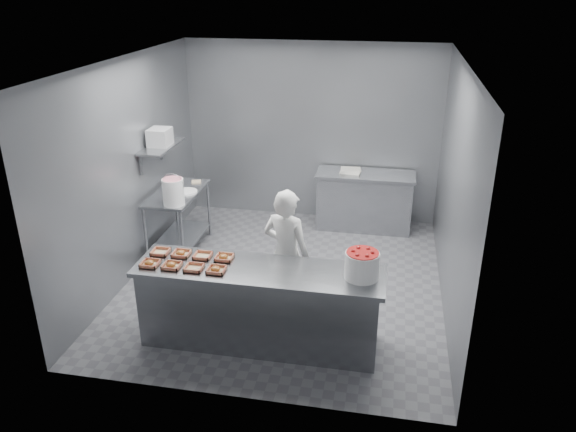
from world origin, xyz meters
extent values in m
plane|color=#4C4C51|center=(0.00, 0.00, 0.00)|extent=(4.50, 4.50, 0.00)
plane|color=white|center=(0.00, 0.00, 2.80)|extent=(4.50, 4.50, 0.00)
cube|color=slate|center=(0.00, 2.25, 1.40)|extent=(4.00, 0.04, 2.80)
cube|color=slate|center=(-2.00, 0.00, 1.40)|extent=(0.04, 4.50, 2.80)
cube|color=slate|center=(2.00, 0.00, 1.40)|extent=(0.04, 4.50, 2.80)
cube|color=slate|center=(0.00, -1.35, 0.88)|extent=(2.60, 0.70, 0.05)
cube|color=slate|center=(0.00, -1.35, 0.42)|extent=(2.50, 0.64, 0.85)
cube|color=slate|center=(-1.65, 0.60, 0.88)|extent=(0.60, 1.20, 0.04)
cube|color=slate|center=(-1.65, 0.60, 0.20)|extent=(0.56, 1.15, 0.03)
cylinder|color=slate|center=(-1.91, 0.04, 0.44)|extent=(0.04, 0.04, 0.88)
cylinder|color=slate|center=(-1.39, 0.04, 0.44)|extent=(0.04, 0.04, 0.88)
cylinder|color=slate|center=(-1.91, 1.16, 0.44)|extent=(0.04, 0.04, 0.88)
cylinder|color=slate|center=(-1.39, 1.16, 0.44)|extent=(0.04, 0.04, 0.88)
cube|color=slate|center=(0.90, 1.90, 0.88)|extent=(1.50, 0.60, 0.05)
cube|color=slate|center=(0.90, 1.90, 0.42)|extent=(1.44, 0.55, 0.85)
cube|color=slate|center=(-1.82, 0.60, 1.55)|extent=(0.35, 0.90, 0.03)
cube|color=tan|center=(-1.13, -1.49, 0.92)|extent=(0.18, 0.18, 0.04)
cube|color=white|center=(-1.09, -1.47, 0.91)|extent=(0.10, 0.06, 0.00)
ellipsoid|color=#AB692A|center=(-1.14, -1.49, 0.93)|extent=(0.10, 0.10, 0.05)
cube|color=tan|center=(-0.89, -1.49, 0.92)|extent=(0.18, 0.18, 0.04)
cube|color=white|center=(-0.85, -1.47, 0.91)|extent=(0.10, 0.06, 0.00)
ellipsoid|color=#AB692A|center=(-0.90, -1.49, 0.93)|extent=(0.10, 0.10, 0.05)
cube|color=tan|center=(-0.65, -1.49, 0.92)|extent=(0.18, 0.18, 0.04)
cube|color=white|center=(-0.61, -1.47, 0.91)|extent=(0.10, 0.06, 0.00)
cube|color=tan|center=(-0.41, -1.49, 0.92)|extent=(0.18, 0.18, 0.04)
cube|color=white|center=(-0.37, -1.47, 0.91)|extent=(0.10, 0.06, 0.00)
ellipsoid|color=#AB692A|center=(-0.42, -1.49, 0.93)|extent=(0.10, 0.10, 0.05)
cube|color=tan|center=(-1.13, -1.21, 0.92)|extent=(0.18, 0.18, 0.04)
cube|color=white|center=(-1.09, -1.20, 0.91)|extent=(0.10, 0.06, 0.00)
cube|color=tan|center=(-0.89, -1.21, 0.92)|extent=(0.18, 0.18, 0.04)
cube|color=white|center=(-0.85, -1.20, 0.91)|extent=(0.10, 0.06, 0.00)
ellipsoid|color=#AB692A|center=(-0.90, -1.21, 0.93)|extent=(0.10, 0.10, 0.05)
cube|color=tan|center=(-0.65, -1.21, 0.92)|extent=(0.18, 0.18, 0.04)
cube|color=white|center=(-0.61, -1.20, 0.91)|extent=(0.10, 0.06, 0.00)
cube|color=tan|center=(-0.41, -1.21, 0.92)|extent=(0.18, 0.18, 0.04)
cube|color=white|center=(-0.37, -1.20, 0.91)|extent=(0.10, 0.06, 0.00)
ellipsoid|color=#AB692A|center=(-0.42, -1.21, 0.93)|extent=(0.10, 0.10, 0.05)
imported|color=white|center=(0.17, -0.75, 0.78)|extent=(0.66, 0.53, 1.56)
cylinder|color=white|center=(1.05, -1.34, 1.04)|extent=(0.34, 0.34, 0.27)
cylinder|color=red|center=(1.05, -1.34, 1.16)|extent=(0.32, 0.32, 0.04)
cylinder|color=white|center=(-1.51, 0.16, 1.08)|extent=(0.28, 0.28, 0.35)
cylinder|color=#D86C73|center=(-1.51, 0.16, 1.25)|extent=(0.26, 0.26, 0.02)
torus|color=slate|center=(-1.51, 0.16, 1.18)|extent=(0.30, 0.01, 0.30)
cylinder|color=white|center=(-1.51, 0.61, 0.91)|extent=(0.40, 0.40, 0.02)
cube|color=#CCB28C|center=(-1.51, 1.04, 0.91)|extent=(0.16, 0.15, 0.02)
cube|color=gray|center=(-1.82, 0.59, 1.68)|extent=(0.28, 0.32, 0.23)
cube|color=silver|center=(0.66, 1.90, 0.93)|extent=(0.32, 0.24, 0.06)
camera|label=1|loc=(1.24, -6.30, 3.69)|focal=35.00mm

